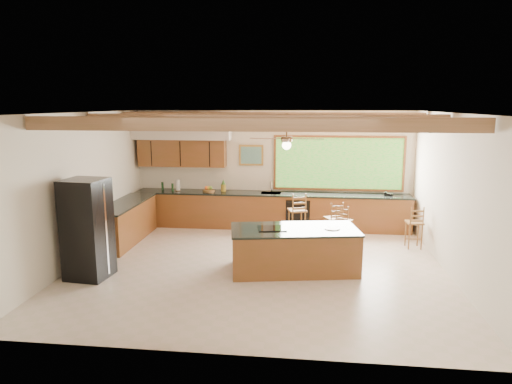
# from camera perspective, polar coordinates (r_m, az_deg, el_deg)

# --- Properties ---
(ground) EXTENTS (7.20, 7.20, 0.00)m
(ground) POSITION_cam_1_polar(r_m,az_deg,el_deg) (9.13, 0.32, -9.30)
(ground) COLOR beige
(ground) RESTS_ON ground
(room_shell) EXTENTS (7.27, 6.54, 3.02)m
(room_shell) POSITION_cam_1_polar(r_m,az_deg,el_deg) (9.28, -0.26, 5.09)
(room_shell) COLOR beige
(room_shell) RESTS_ON ground
(counter_run) EXTENTS (7.12, 3.10, 1.24)m
(counter_run) POSITION_cam_1_polar(r_m,az_deg,el_deg) (11.50, -2.36, -2.63)
(counter_run) COLOR brown
(counter_run) RESTS_ON ground
(island) EXTENTS (2.56, 1.52, 0.85)m
(island) POSITION_cam_1_polar(r_m,az_deg,el_deg) (8.83, 4.77, -7.17)
(island) COLOR brown
(island) RESTS_ON ground
(refrigerator) EXTENTS (0.79, 0.77, 1.84)m
(refrigerator) POSITION_cam_1_polar(r_m,az_deg,el_deg) (8.89, -20.34, -4.35)
(refrigerator) COLOR black
(refrigerator) RESTS_ON ground
(bar_stool_a) EXTENTS (0.47, 0.47, 1.00)m
(bar_stool_a) POSITION_cam_1_polar(r_m,az_deg,el_deg) (10.50, 9.70, -3.37)
(bar_stool_a) COLOR brown
(bar_stool_a) RESTS_ON ground
(bar_stool_b) EXTENTS (0.50, 0.50, 1.10)m
(bar_stool_b) POSITION_cam_1_polar(r_m,az_deg,el_deg) (10.89, 5.14, -2.41)
(bar_stool_b) COLOR brown
(bar_stool_b) RESTS_ON ground
(bar_stool_c) EXTENTS (0.44, 0.44, 0.95)m
(bar_stool_c) POSITION_cam_1_polar(r_m,az_deg,el_deg) (10.43, 10.94, -3.69)
(bar_stool_c) COLOR brown
(bar_stool_c) RESTS_ON ground
(bar_stool_d) EXTENTS (0.37, 0.37, 0.97)m
(bar_stool_d) POSITION_cam_1_polar(r_m,az_deg,el_deg) (10.66, 19.25, -3.74)
(bar_stool_d) COLOR brown
(bar_stool_d) RESTS_ON ground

